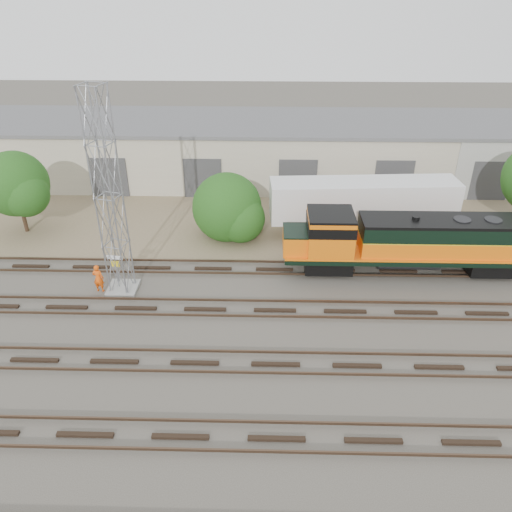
{
  "coord_description": "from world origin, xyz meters",
  "views": [
    {
      "loc": [
        -0.49,
        -21.67,
        16.9
      ],
      "look_at": [
        -1.15,
        4.0,
        2.2
      ],
      "focal_mm": 35.0,
      "sensor_mm": 36.0,
      "label": 1
    }
  ],
  "objects_px": {
    "locomotive": "(407,242)",
    "semi_trailer": "(367,201)",
    "signal_tower": "(109,200)",
    "worker": "(98,278)"
  },
  "relations": [
    {
      "from": "locomotive",
      "to": "signal_tower",
      "type": "xyz_separation_m",
      "value": [
        -17.51,
        -2.47,
        3.66
      ]
    },
    {
      "from": "signal_tower",
      "to": "semi_trailer",
      "type": "xyz_separation_m",
      "value": [
        15.91,
        7.92,
        -3.32
      ]
    },
    {
      "from": "locomotive",
      "to": "semi_trailer",
      "type": "distance_m",
      "value": 5.7
    },
    {
      "from": "worker",
      "to": "locomotive",
      "type": "bearing_deg",
      "value": -167.53
    },
    {
      "from": "signal_tower",
      "to": "semi_trailer",
      "type": "height_order",
      "value": "signal_tower"
    },
    {
      "from": "signal_tower",
      "to": "semi_trailer",
      "type": "bearing_deg",
      "value": 26.48
    },
    {
      "from": "semi_trailer",
      "to": "worker",
      "type": "bearing_deg",
      "value": -158.63
    },
    {
      "from": "semi_trailer",
      "to": "signal_tower",
      "type": "bearing_deg",
      "value": -157.36
    },
    {
      "from": "locomotive",
      "to": "semi_trailer",
      "type": "relative_size",
      "value": 1.19
    },
    {
      "from": "semi_trailer",
      "to": "locomotive",
      "type": "bearing_deg",
      "value": -77.51
    }
  ]
}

